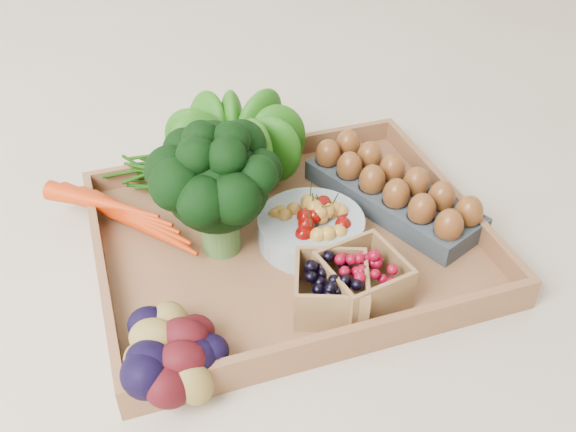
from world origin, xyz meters
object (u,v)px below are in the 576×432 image
object	(u,v)px
broccoli	(219,209)
egg_carton	(392,197)
tray	(288,243)
cherry_bowl	(311,230)

from	to	relation	value
broccoli	egg_carton	bearing A→B (deg)	2.44
broccoli	egg_carton	distance (m)	0.29
broccoli	tray	bearing A→B (deg)	-8.24
tray	cherry_bowl	xyz separation A→B (m)	(0.03, -0.01, 0.03)
tray	broccoli	xyz separation A→B (m)	(-0.10, 0.01, 0.08)
broccoli	cherry_bowl	size ratio (longest dim) A/B	1.17
tray	egg_carton	size ratio (longest dim) A/B	1.86
broccoli	egg_carton	world-z (taller)	broccoli
tray	cherry_bowl	bearing A→B (deg)	-22.07
cherry_bowl	egg_carton	bearing A→B (deg)	14.37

